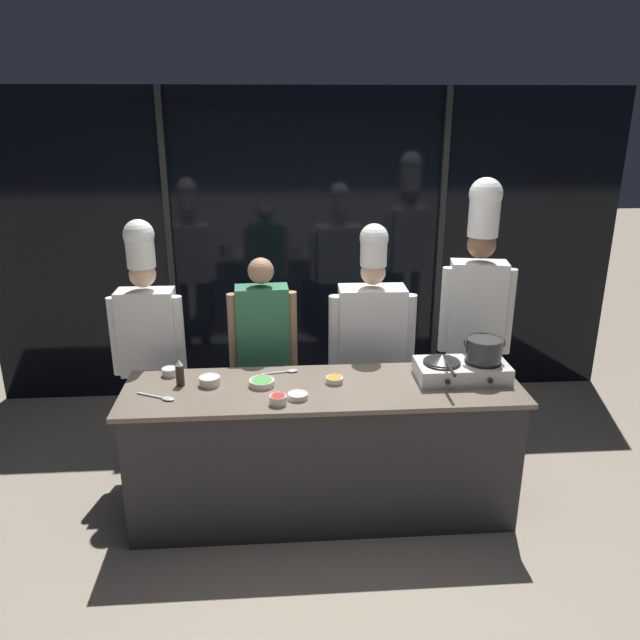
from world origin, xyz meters
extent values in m
plane|color=gray|center=(0.00, 0.00, 0.00)|extent=(24.00, 24.00, 0.00)
cube|color=black|center=(0.00, 1.86, 1.35)|extent=(5.53, 0.04, 2.70)
cube|color=#232326|center=(-1.17, 1.82, 1.35)|extent=(0.05, 0.05, 2.70)
cube|color=#232326|center=(1.17, 1.82, 1.35)|extent=(0.05, 0.05, 2.70)
cube|color=#2D2D30|center=(0.00, 0.00, 0.43)|extent=(2.39, 0.64, 0.87)
cube|color=#756656|center=(0.00, 0.00, 0.88)|extent=(2.47, 0.67, 0.03)
cube|color=silver|center=(0.89, 0.05, 0.95)|extent=(0.57, 0.30, 0.11)
cylinder|color=black|center=(0.75, 0.05, 1.02)|extent=(0.23, 0.23, 0.01)
cylinder|color=black|center=(0.75, -0.11, 0.95)|extent=(0.03, 0.01, 0.03)
cylinder|color=black|center=(1.02, 0.05, 1.02)|extent=(0.23, 0.23, 0.01)
cylinder|color=black|center=(1.02, -0.11, 0.95)|extent=(0.03, 0.01, 0.03)
cylinder|color=#232326|center=(0.75, 0.05, 1.03)|extent=(0.22, 0.22, 0.01)
cone|color=#232326|center=(0.75, 0.05, 1.04)|extent=(0.24, 0.24, 0.05)
cylinder|color=black|center=(0.75, -0.15, 1.05)|extent=(0.02, 0.18, 0.02)
cylinder|color=#333335|center=(1.02, 0.05, 1.09)|extent=(0.22, 0.22, 0.14)
torus|color=#333335|center=(1.02, 0.05, 1.17)|extent=(0.23, 0.23, 0.01)
torus|color=#333335|center=(0.90, 0.05, 1.14)|extent=(0.01, 0.05, 0.05)
torus|color=#333335|center=(1.14, 0.05, 1.14)|extent=(0.01, 0.05, 0.05)
cylinder|color=#332319|center=(-0.88, 0.08, 0.97)|extent=(0.05, 0.05, 0.13)
cone|color=white|center=(-0.88, 0.08, 1.05)|extent=(0.04, 0.04, 0.04)
cylinder|color=silver|center=(-0.28, -0.22, 0.93)|extent=(0.10, 0.10, 0.05)
torus|color=silver|center=(-0.28, -0.22, 0.95)|extent=(0.10, 0.10, 0.01)
cylinder|color=red|center=(-0.28, -0.22, 0.94)|extent=(0.08, 0.08, 0.03)
cylinder|color=silver|center=(-0.38, 0.04, 0.92)|extent=(0.16, 0.16, 0.04)
torus|color=silver|center=(-0.38, 0.04, 0.94)|extent=(0.16, 0.16, 0.01)
cylinder|color=#4C9E47|center=(-0.38, 0.04, 0.93)|extent=(0.13, 0.13, 0.02)
cylinder|color=silver|center=(-0.97, 0.24, 0.92)|extent=(0.10, 0.10, 0.05)
torus|color=silver|center=(-0.97, 0.24, 0.95)|extent=(0.10, 0.10, 0.01)
cylinder|color=silver|center=(-0.97, 0.24, 0.94)|extent=(0.08, 0.08, 0.03)
cylinder|color=silver|center=(0.08, 0.05, 0.92)|extent=(0.11, 0.11, 0.04)
torus|color=silver|center=(0.08, 0.05, 0.94)|extent=(0.11, 0.11, 0.01)
cylinder|color=orange|center=(0.08, 0.05, 0.93)|extent=(0.09, 0.09, 0.02)
cylinder|color=silver|center=(-0.16, -0.15, 0.92)|extent=(0.12, 0.12, 0.03)
torus|color=silver|center=(-0.16, -0.15, 0.93)|extent=(0.12, 0.12, 0.01)
cylinder|color=white|center=(-0.16, -0.15, 0.92)|extent=(0.10, 0.10, 0.02)
cylinder|color=silver|center=(-0.70, 0.07, 0.93)|extent=(0.13, 0.13, 0.05)
torus|color=silver|center=(-0.70, 0.07, 0.95)|extent=(0.13, 0.13, 0.01)
cylinder|color=silver|center=(-0.70, 0.07, 0.94)|extent=(0.11, 0.11, 0.03)
cube|color=#B2B5BA|center=(-0.30, 0.22, 0.90)|extent=(0.16, 0.04, 0.01)
ellipsoid|color=#B2B5BA|center=(-0.18, 0.24, 0.91)|extent=(0.08, 0.06, 0.02)
cube|color=#B2B5BA|center=(-1.05, -0.06, 0.90)|extent=(0.17, 0.09, 0.01)
ellipsoid|color=#B2B5BA|center=(-0.93, -0.12, 0.91)|extent=(0.10, 0.08, 0.02)
cylinder|color=#232326|center=(-1.06, 0.63, 0.38)|extent=(0.10, 0.10, 0.75)
cylinder|color=#232326|center=(-1.28, 0.64, 0.38)|extent=(0.10, 0.10, 0.75)
cube|color=white|center=(-1.17, 0.63, 1.06)|extent=(0.39, 0.21, 0.61)
cylinder|color=white|center=(-0.95, 0.60, 1.04)|extent=(0.08, 0.08, 0.56)
cylinder|color=white|center=(-1.39, 0.61, 1.04)|extent=(0.08, 0.08, 0.56)
sphere|color=beige|center=(-1.17, 0.63, 1.47)|extent=(0.18, 0.18, 0.18)
cylinder|color=white|center=(-1.17, 0.63, 1.63)|extent=(0.19, 0.19, 0.22)
sphere|color=white|center=(-1.17, 0.63, 1.74)|extent=(0.20, 0.20, 0.20)
cylinder|color=#232326|center=(-0.28, 0.64, 0.38)|extent=(0.09, 0.09, 0.76)
cylinder|color=#232326|center=(-0.48, 0.63, 0.38)|extent=(0.09, 0.09, 0.76)
cube|color=#33754C|center=(-0.38, 0.64, 1.06)|extent=(0.37, 0.21, 0.61)
cylinder|color=#A87A5B|center=(-0.17, 0.62, 1.05)|extent=(0.07, 0.07, 0.56)
cylinder|color=#A87A5B|center=(-0.58, 0.60, 1.05)|extent=(0.07, 0.07, 0.56)
sphere|color=#A87A5B|center=(-0.38, 0.64, 1.48)|extent=(0.18, 0.18, 0.18)
cylinder|color=#232326|center=(0.53, 0.67, 0.37)|extent=(0.12, 0.12, 0.74)
cylinder|color=#232326|center=(0.27, 0.68, 0.37)|extent=(0.12, 0.12, 0.74)
cube|color=white|center=(0.40, 0.67, 1.04)|extent=(0.48, 0.26, 0.60)
cylinder|color=white|center=(0.67, 0.63, 1.01)|extent=(0.09, 0.09, 0.55)
cylinder|color=white|center=(0.14, 0.64, 1.01)|extent=(0.09, 0.09, 0.55)
sphere|color=beige|center=(0.40, 0.67, 1.44)|extent=(0.18, 0.18, 0.18)
cylinder|color=white|center=(0.40, 0.67, 1.59)|extent=(0.18, 0.18, 0.19)
sphere|color=white|center=(0.40, 0.67, 1.69)|extent=(0.20, 0.20, 0.20)
cylinder|color=#2D3856|center=(1.26, 0.63, 0.42)|extent=(0.10, 0.10, 0.84)
cylinder|color=#2D3856|center=(1.04, 0.67, 0.42)|extent=(0.10, 0.10, 0.84)
cube|color=white|center=(1.15, 0.65, 1.17)|extent=(0.42, 0.27, 0.68)
cylinder|color=white|center=(1.36, 0.58, 1.16)|extent=(0.08, 0.08, 0.62)
cylinder|color=white|center=(0.93, 0.66, 1.16)|extent=(0.08, 0.08, 0.62)
sphere|color=brown|center=(1.15, 0.65, 1.64)|extent=(0.20, 0.20, 0.20)
cylinder|color=white|center=(1.15, 0.65, 1.83)|extent=(0.21, 0.21, 0.29)
sphere|color=white|center=(1.15, 0.65, 1.98)|extent=(0.23, 0.23, 0.23)
camera|label=1|loc=(-0.27, -3.50, 2.56)|focal=35.00mm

